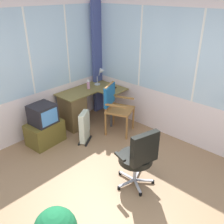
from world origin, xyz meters
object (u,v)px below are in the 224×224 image
object	(u,v)px
space_heater	(85,126)
desk	(75,109)
spray_bottle	(88,84)
wooden_armchair	(114,102)
tv_on_stand	(44,126)
office_chair	(139,156)
tv_remote	(113,87)
desk_lamp	(101,74)

from	to	relation	value
space_heater	desk	bearing A→B (deg)	65.81
spray_bottle	wooden_armchair	world-z (taller)	wooden_armchair
desk	tv_on_stand	world-z (taller)	tv_on_stand
desk	spray_bottle	world-z (taller)	spray_bottle
wooden_armchair	space_heater	size ratio (longest dim) A/B	1.64
tv_on_stand	space_heater	distance (m)	0.75
desk	space_heater	bearing A→B (deg)	-114.19
office_chair	tv_on_stand	distance (m)	2.02
tv_remote	space_heater	bearing A→B (deg)	178.70
office_chair	space_heater	xyz separation A→B (m)	(0.30, 1.49, -0.23)
tv_on_stand	desk_lamp	bearing A→B (deg)	2.72
desk	tv_remote	distance (m)	0.93
tv_remote	space_heater	world-z (taller)	tv_remote
tv_on_stand	space_heater	size ratio (longest dim) A/B	1.28
tv_on_stand	desk	bearing A→B (deg)	5.94
desk	space_heater	size ratio (longest dim) A/B	2.10
desk_lamp	wooden_armchair	size ratio (longest dim) A/B	0.38
desk_lamp	wooden_armchair	distance (m)	0.89
tv_remote	wooden_armchair	bearing A→B (deg)	-150.19
spray_bottle	tv_on_stand	distance (m)	1.31
spray_bottle	wooden_armchair	distance (m)	0.77
spray_bottle	space_heater	world-z (taller)	spray_bottle
desk_lamp	tv_on_stand	size ratio (longest dim) A/B	0.48
spray_bottle	office_chair	xyz separation A→B (m)	(-0.96, -2.08, -0.29)
spray_bottle	office_chair	bearing A→B (deg)	-114.78
desk	spray_bottle	bearing A→B (deg)	0.24
desk_lamp	space_heater	world-z (taller)	desk_lamp
desk_lamp	office_chair	distance (m)	2.50
spray_bottle	tv_on_stand	world-z (taller)	spray_bottle
spray_bottle	wooden_armchair	bearing A→B (deg)	-90.94
tv_remote	tv_on_stand	world-z (taller)	tv_on_stand
desk	spray_bottle	xyz separation A→B (m)	(0.40, 0.00, 0.44)
wooden_armchair	spray_bottle	bearing A→B (deg)	89.06
desk_lamp	office_chair	bearing A→B (deg)	-122.85
office_chair	tv_on_stand	bearing A→B (deg)	97.20
spray_bottle	tv_on_stand	xyz separation A→B (m)	(-1.21, -0.09, -0.49)
wooden_armchair	tv_on_stand	xyz separation A→B (m)	(-1.20, 0.66, -0.29)
office_chair	space_heater	world-z (taller)	office_chair
spray_bottle	desk	bearing A→B (deg)	-179.76
office_chair	space_heater	size ratio (longest dim) A/B	1.56
tv_remote	office_chair	size ratio (longest dim) A/B	0.16
desk_lamp	wooden_armchair	world-z (taller)	desk_lamp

